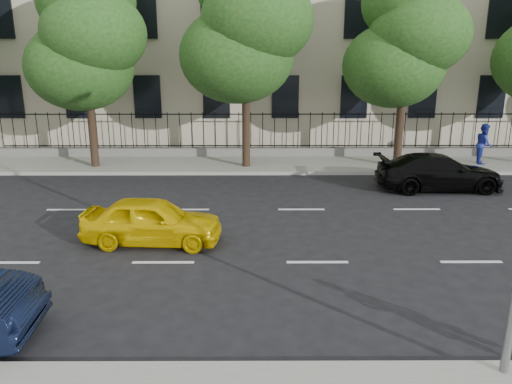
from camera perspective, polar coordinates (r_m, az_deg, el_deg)
The scene contains 10 objects.
ground at distance 10.93m, azimuth 8.67°, elevation -13.23°, with size 120.00×120.00×0.00m, color black.
far_sidewalk at distance 24.06m, azimuth 3.69°, elevation 3.24°, with size 60.00×4.00×0.15m, color gray.
lane_markings at distance 15.22m, azimuth 5.99°, elevation -4.56°, with size 49.60×4.62×0.01m, color silver, non-canonical shape.
iron_fence at distance 25.61m, azimuth 3.46°, elevation 5.31°, with size 30.00×0.50×2.20m.
tree_b at distance 23.96m, azimuth -18.82°, elevation 16.31°, with size 5.53×5.12×8.97m.
tree_c at distance 22.83m, azimuth -1.10°, elevation 18.60°, with size 5.89×5.50×9.80m.
tree_d at distance 23.77m, azimuth 16.79°, elevation 16.47°, with size 5.34×4.94×8.84m.
yellow_taxi at distance 14.39m, azimuth -11.78°, elevation -3.23°, with size 1.57×3.91×1.33m, color #ECC503.
black_sedan at distance 20.87m, azimuth 20.18°, elevation 2.15°, with size 1.99×4.89×1.42m, color black.
pedestrian_far at distance 25.91m, azimuth 24.60°, elevation 5.03°, with size 0.91×0.71×1.88m, color #202E9C.
Camera 1 is at (-1.64, -9.44, 5.25)m, focal length 35.00 mm.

